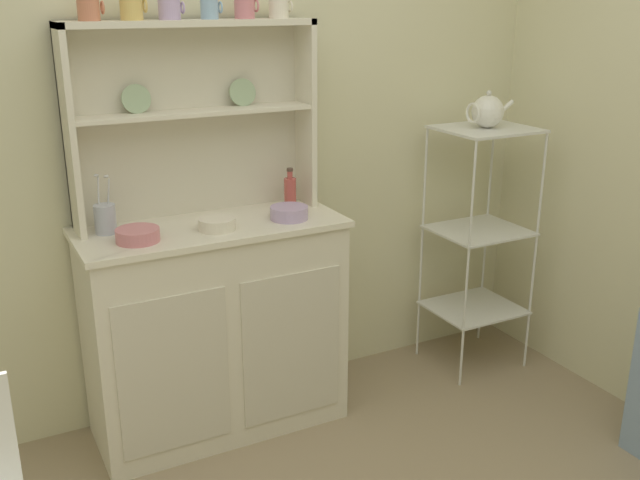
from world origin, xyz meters
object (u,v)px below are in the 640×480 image
at_px(bakers_rack, 480,223).
at_px(bowl_mixing_large, 138,235).
at_px(porcelain_teapot, 487,111).
at_px(jam_bottle, 290,191).
at_px(hutch_shelf_unit, 191,106).
at_px(utensil_jar, 105,218).
at_px(cup_terracotta_0, 89,9).
at_px(hutch_cabinet, 216,326).

xyz_separation_m(bakers_rack, bowl_mixing_large, (-1.61, -0.03, 0.19)).
distance_m(bakers_rack, porcelain_teapot, 0.52).
height_order(bowl_mixing_large, jam_bottle, jam_bottle).
bearing_deg(hutch_shelf_unit, bakers_rack, -8.90).
height_order(bowl_mixing_large, utensil_jar, utensil_jar).
bearing_deg(jam_bottle, cup_terracotta_0, 177.23).
bearing_deg(utensil_jar, jam_bottle, 0.59).
relative_size(hutch_cabinet, cup_terracotta_0, 11.48).
distance_m(hutch_cabinet, utensil_jar, 0.63).
bearing_deg(cup_terracotta_0, hutch_cabinet, -18.74).
relative_size(hutch_cabinet, jam_bottle, 6.27).
bearing_deg(hutch_shelf_unit, porcelain_teapot, -8.91).
relative_size(hutch_shelf_unit, jam_bottle, 5.85).
distance_m(cup_terracotta_0, jam_bottle, 1.05).
bearing_deg(jam_bottle, hutch_cabinet, -167.31).
height_order(bowl_mixing_large, porcelain_teapot, porcelain_teapot).
bearing_deg(bowl_mixing_large, hutch_shelf_unit, 38.18).
bearing_deg(utensil_jar, bowl_mixing_large, -62.03).
height_order(cup_terracotta_0, utensil_jar, cup_terracotta_0).
xyz_separation_m(bowl_mixing_large, utensil_jar, (-0.08, 0.15, 0.03)).
relative_size(hutch_shelf_unit, utensil_jar, 4.33).
xyz_separation_m(bakers_rack, porcelain_teapot, (-0.00, -0.00, 0.52)).
relative_size(jam_bottle, utensil_jar, 0.74).
bearing_deg(porcelain_teapot, bakers_rack, 0.00).
bearing_deg(bakers_rack, hutch_cabinet, 178.24).
height_order(hutch_shelf_unit, utensil_jar, hutch_shelf_unit).
distance_m(hutch_cabinet, bakers_rack, 1.33).
xyz_separation_m(hutch_shelf_unit, jam_bottle, (0.38, -0.08, -0.37)).
distance_m(cup_terracotta_0, utensil_jar, 0.74).
xyz_separation_m(hutch_cabinet, porcelain_teapot, (1.31, -0.04, 0.79)).
bearing_deg(bakers_rack, bowl_mixing_large, -178.82).
height_order(bakers_rack, utensil_jar, bakers_rack).
bearing_deg(hutch_shelf_unit, hutch_cabinet, -90.00).
bearing_deg(cup_terracotta_0, hutch_shelf_unit, 6.69).
relative_size(utensil_jar, porcelain_teapot, 0.95).
relative_size(hutch_cabinet, bakers_rack, 0.89).
relative_size(bakers_rack, cup_terracotta_0, 12.93).
bearing_deg(hutch_cabinet, bowl_mixing_large, -166.38).
distance_m(bakers_rack, cup_terracotta_0, 1.94).
bearing_deg(utensil_jar, bakers_rack, -4.01).
xyz_separation_m(bakers_rack, jam_bottle, (-0.92, 0.13, 0.24)).
distance_m(hutch_cabinet, bowl_mixing_large, 0.55).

